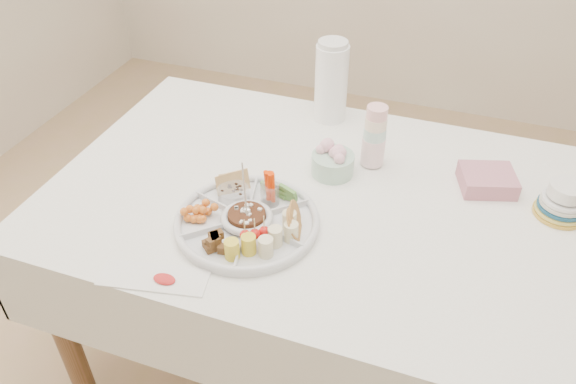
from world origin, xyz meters
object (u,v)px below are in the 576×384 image
(dining_table, at_px, (311,283))
(thermos, at_px, (331,80))
(party_tray, at_px, (247,220))
(plate_stack, at_px, (563,202))

(dining_table, bearing_deg, thermos, 100.62)
(party_tray, xyz_separation_m, plate_stack, (0.79, 0.33, 0.02))
(dining_table, height_order, plate_stack, plate_stack)
(party_tray, distance_m, plate_stack, 0.85)
(thermos, bearing_deg, party_tray, -94.44)
(party_tray, relative_size, plate_stack, 2.76)
(dining_table, relative_size, party_tray, 4.00)
(plate_stack, bearing_deg, thermos, 158.70)
(party_tray, height_order, thermos, thermos)
(plate_stack, bearing_deg, party_tray, -157.17)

